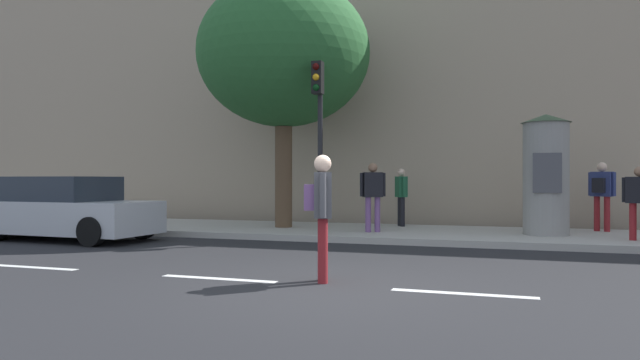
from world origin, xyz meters
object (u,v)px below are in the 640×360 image
(pedestrian_tallest, at_px, (401,193))
(pedestrian_in_red_top, at_px, (373,190))
(pedestrian_in_dark_shirt, at_px, (321,206))
(pedestrian_with_backpack, at_px, (639,197))
(pedestrian_near_pole, at_px, (602,190))
(parked_car_dark, at_px, (65,210))
(street_tree, at_px, (284,54))
(poster_column, at_px, (546,174))
(traffic_light, at_px, (319,118))

(pedestrian_tallest, bearing_deg, pedestrian_in_red_top, -100.16)
(pedestrian_in_dark_shirt, relative_size, pedestrian_with_backpack, 1.14)
(pedestrian_near_pole, bearing_deg, parked_car_dark, -158.91)
(pedestrian_with_backpack, bearing_deg, street_tree, 174.42)
(poster_column, bearing_deg, street_tree, 179.79)
(poster_column, height_order, pedestrian_in_dark_shirt, poster_column)
(pedestrian_in_red_top, distance_m, parked_car_dark, 7.36)
(pedestrian_in_red_top, bearing_deg, street_tree, 166.67)
(street_tree, distance_m, pedestrian_near_pole, 8.84)
(pedestrian_with_backpack, xyz_separation_m, pedestrian_near_pole, (-0.43, 2.13, 0.12))
(pedestrian_in_dark_shirt, distance_m, pedestrian_near_pole, 9.29)
(pedestrian_with_backpack, height_order, pedestrian_near_pole, pedestrian_near_pole)
(pedestrian_in_dark_shirt, height_order, pedestrian_near_pole, pedestrian_near_pole)
(poster_column, distance_m, pedestrian_in_dark_shirt, 7.50)
(pedestrian_in_dark_shirt, bearing_deg, traffic_light, 108.97)
(street_tree, xyz_separation_m, pedestrian_near_pole, (7.95, 1.31, -3.64))
(poster_column, relative_size, pedestrian_in_red_top, 1.66)
(pedestrian_tallest, bearing_deg, pedestrian_in_dark_shirt, -87.52)
(pedestrian_in_dark_shirt, distance_m, parked_car_dark, 8.23)
(pedestrian_with_backpack, bearing_deg, traffic_light, -172.30)
(traffic_light, height_order, pedestrian_in_red_top, traffic_light)
(pedestrian_in_red_top, relative_size, pedestrian_near_pole, 0.99)
(poster_column, relative_size, pedestrian_near_pole, 1.64)
(traffic_light, relative_size, street_tree, 0.60)
(pedestrian_in_dark_shirt, bearing_deg, pedestrian_near_pole, 59.98)
(traffic_light, height_order, parked_car_dark, traffic_light)
(pedestrian_in_red_top, bearing_deg, pedestrian_with_backpack, -2.01)
(poster_column, height_order, pedestrian_near_pole, poster_column)
(traffic_light, distance_m, pedestrian_tallest, 3.82)
(pedestrian_in_dark_shirt, distance_m, pedestrian_in_red_top, 6.16)
(traffic_light, distance_m, street_tree, 3.06)
(pedestrian_with_backpack, bearing_deg, pedestrian_in_dark_shirt, -130.61)
(pedestrian_tallest, bearing_deg, street_tree, -155.58)
(traffic_light, xyz_separation_m, street_tree, (-1.58, 1.74, 1.95))
(pedestrian_with_backpack, distance_m, parked_car_dark, 12.85)
(pedestrian_in_red_top, distance_m, pedestrian_near_pole, 5.68)
(parked_car_dark, bearing_deg, street_tree, 38.79)
(poster_column, height_order, pedestrian_in_red_top, poster_column)
(street_tree, height_order, parked_car_dark, street_tree)
(pedestrian_with_backpack, bearing_deg, parked_car_dark, -168.49)
(pedestrian_tallest, bearing_deg, parked_car_dark, -146.59)
(street_tree, height_order, pedestrian_near_pole, street_tree)
(pedestrian_in_red_top, bearing_deg, pedestrian_in_dark_shirt, -83.47)
(traffic_light, xyz_separation_m, pedestrian_near_pole, (6.37, 3.04, -1.68))
(traffic_light, xyz_separation_m, pedestrian_tallest, (1.37, 3.08, -1.80))
(street_tree, relative_size, pedestrian_in_red_top, 3.94)
(pedestrian_tallest, height_order, parked_car_dark, pedestrian_tallest)
(street_tree, bearing_deg, pedestrian_near_pole, 9.33)
(pedestrian_with_backpack, height_order, pedestrian_tallest, pedestrian_tallest)
(pedestrian_in_red_top, height_order, pedestrian_tallest, pedestrian_in_red_top)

